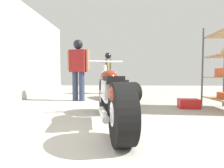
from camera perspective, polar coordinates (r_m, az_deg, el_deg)
name	(u,v)px	position (r m, az deg, el deg)	size (l,w,h in m)	color
ground_plane	(113,105)	(4.02, 0.45, -7.47)	(16.43, 16.43, 0.00)	#A8A399
garage_partition_left	(3,46)	(4.98, -33.96, 10.86)	(0.08, 7.53, 2.91)	#B7B5AD
motorcycle_maroon_cruiser	(111,96)	(2.37, -0.22, -4.33)	(0.77, 2.15, 1.01)	black
motorcycle_black_naked	(119,88)	(4.82, 2.62, -1.53)	(1.21, 1.60, 0.85)	black
mechanic_in_blue	(78,64)	(4.81, -11.75, 6.75)	(0.69, 0.33, 1.75)	#2D3851
mechanic_with_helmet	(108,69)	(6.54, -1.38, 5.21)	(0.26, 0.65, 1.65)	#4C4C4C
red_toolbox	(189,104)	(4.02, 25.31, -6.25)	(0.43, 0.27, 0.21)	#B21919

